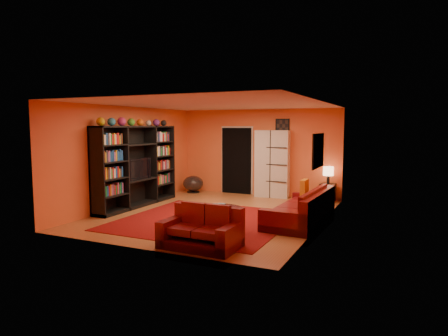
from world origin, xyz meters
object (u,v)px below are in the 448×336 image
at_px(sofa, 304,210).
at_px(tv, 136,169).
at_px(loveseat, 202,230).
at_px(bowl_chair, 193,184).
at_px(storage_cabinet, 272,164).
at_px(side_table, 328,193).
at_px(table_lamp, 328,172).
at_px(coffee_table, 218,211).
at_px(entertainment_unit, 137,166).

bearing_deg(sofa, tv, -176.26).
height_order(sofa, loveseat, same).
bearing_deg(loveseat, bowl_chair, 31.94).
bearing_deg(storage_cabinet, side_table, -6.36).
height_order(storage_cabinet, side_table, storage_cabinet).
relative_size(loveseat, table_lamp, 2.84).
distance_m(loveseat, storage_cabinet, 5.29).
bearing_deg(storage_cabinet, loveseat, -89.94).
distance_m(tv, bowl_chair, 2.70).
bearing_deg(coffee_table, entertainment_unit, 154.29).
bearing_deg(table_lamp, side_table, 0.00).
relative_size(entertainment_unit, coffee_table, 3.11).
relative_size(storage_cabinet, side_table, 3.95).
xyz_separation_m(tv, side_table, (4.38, 2.84, -0.74)).
distance_m(bowl_chair, table_lamp, 4.20).
bearing_deg(entertainment_unit, sofa, 0.28).
bearing_deg(side_table, storage_cabinet, 178.25).
distance_m(loveseat, side_table, 5.31).
bearing_deg(bowl_chair, entertainment_unit, -96.28).
height_order(tv, table_lamp, tv).
bearing_deg(bowl_chair, table_lamp, 3.45).
height_order(loveseat, storage_cabinet, storage_cabinet).
bearing_deg(entertainment_unit, coffee_table, -25.71).
distance_m(entertainment_unit, table_lamp, 5.22).
xyz_separation_m(coffee_table, bowl_chair, (-2.79, 3.98, -0.16)).
height_order(entertainment_unit, coffee_table, entertainment_unit).
height_order(loveseat, table_lamp, table_lamp).
distance_m(entertainment_unit, coffee_table, 3.46).
distance_m(loveseat, coffee_table, 0.97).
bearing_deg(table_lamp, sofa, -90.18).
relative_size(entertainment_unit, table_lamp, 6.30).
height_order(tv, storage_cabinet, storage_cabinet).
bearing_deg(table_lamp, bowl_chair, -176.55).
xyz_separation_m(coffee_table, storage_cabinet, (-0.28, 4.28, 0.55)).
relative_size(sofa, bowl_chair, 3.86).
bearing_deg(entertainment_unit, tv, -62.15).
relative_size(loveseat, side_table, 2.70).
xyz_separation_m(entertainment_unit, side_table, (4.43, 2.75, -0.80)).
bearing_deg(side_table, sofa, -90.18).
distance_m(tv, side_table, 5.27).
bearing_deg(table_lamp, coffee_table, -107.81).
xyz_separation_m(loveseat, coffee_table, (-0.15, 0.95, 0.15)).
xyz_separation_m(sofa, storage_cabinet, (-1.63, 2.78, 0.70)).
distance_m(entertainment_unit, sofa, 4.48).
relative_size(sofa, coffee_table, 2.56).
height_order(entertainment_unit, tv, entertainment_unit).
relative_size(coffee_table, side_table, 1.93).
bearing_deg(bowl_chair, coffee_table, -54.92).
bearing_deg(table_lamp, storage_cabinet, 178.25).
relative_size(tv, storage_cabinet, 0.48).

